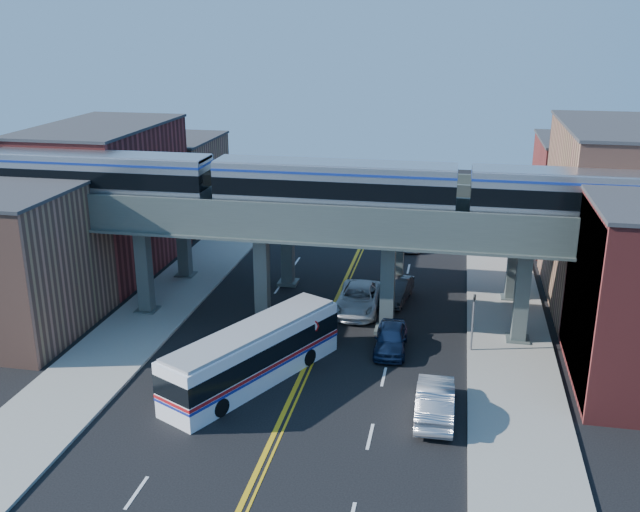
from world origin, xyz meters
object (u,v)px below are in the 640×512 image
object	(u,v)px
transit_train	(334,186)
car_lane_a	(391,338)
traffic_signal	(473,316)
car_lane_c	(358,299)
car_parked_curb	(435,400)
car_lane_b	(396,290)
car_lane_d	(411,236)
stop_sign	(312,334)
transit_bus	(254,355)

from	to	relation	value
transit_train	car_lane_a	distance (m)	9.61
traffic_signal	car_lane_c	size ratio (longest dim) A/B	0.68
transit_train	traffic_signal	bearing A→B (deg)	-13.13
car_parked_curb	car_lane_c	bearing A→B (deg)	-66.92
car_lane_b	car_parked_curb	bearing A→B (deg)	-69.82
car_lane_a	car_lane_d	bearing A→B (deg)	89.34
transit_train	stop_sign	distance (m)	8.94
car_lane_a	car_lane_d	xyz separation A→B (m)	(-0.33, 20.84, 0.03)
transit_bus	car_parked_curb	xyz separation A→B (m)	(9.74, -1.81, -0.67)
stop_sign	car_parked_curb	distance (m)	8.48
car_lane_a	car_lane_c	world-z (taller)	car_lane_c
stop_sign	transit_bus	xyz separation A→B (m)	(-2.65, -2.76, -0.22)
transit_bus	car_parked_curb	bearing A→B (deg)	-73.62
stop_sign	traffic_signal	xyz separation A→B (m)	(8.90, 3.00, 0.54)
stop_sign	transit_train	bearing A→B (deg)	86.30
car_lane_d	car_parked_curb	bearing A→B (deg)	-81.90
car_parked_curb	transit_train	bearing A→B (deg)	-55.60
car_parked_curb	car_lane_a	bearing A→B (deg)	-68.48
car_lane_d	car_lane_b	bearing A→B (deg)	-88.82
stop_sign	car_lane_a	bearing A→B (deg)	29.42
transit_train	car_lane_b	bearing A→B (deg)	56.46
car_lane_a	car_parked_curb	size ratio (longest dim) A/B	0.87
car_lane_b	car_lane_d	size ratio (longest dim) A/B	0.85
transit_bus	car_parked_curb	distance (m)	9.93
stop_sign	car_lane_d	distance (m)	23.57
transit_train	car_lane_c	xyz separation A→B (m)	(1.18, 3.02, -8.33)
car_parked_curb	traffic_signal	bearing A→B (deg)	-104.32
car_lane_c	car_lane_d	world-z (taller)	car_lane_c
car_lane_d	transit_bus	bearing A→B (deg)	-102.59
car_lane_b	car_parked_curb	size ratio (longest dim) A/B	0.90
stop_sign	car_lane_c	bearing A→B (deg)	79.41
transit_train	car_parked_curb	bearing A→B (deg)	-54.77
transit_bus	car_lane_a	size ratio (longest dim) A/B	2.52
traffic_signal	transit_bus	world-z (taller)	traffic_signal
car_lane_a	car_parked_curb	distance (m)	7.52
transit_train	car_lane_d	size ratio (longest dim) A/B	8.02
stop_sign	car_lane_c	distance (m)	8.21
car_lane_a	transit_bus	bearing A→B (deg)	-144.79
traffic_signal	transit_bus	size ratio (longest dim) A/B	0.36
transit_train	stop_sign	xyz separation A→B (m)	(-0.32, -5.00, -7.41)
traffic_signal	car_parked_curb	world-z (taller)	traffic_signal
stop_sign	car_parked_curb	xyz separation A→B (m)	(7.08, -4.57, -0.89)
car_lane_b	stop_sign	bearing A→B (deg)	-102.64
transit_train	car_lane_b	xyz separation A→B (m)	(3.49, 5.26, -8.39)
car_lane_a	car_lane_b	distance (m)	7.89
car_lane_c	car_lane_d	distance (m)	15.39
car_lane_c	car_parked_curb	bearing A→B (deg)	-66.33
traffic_signal	car_lane_d	distance (m)	20.89
car_lane_a	car_lane_b	world-z (taller)	car_lane_a
stop_sign	traffic_signal	bearing A→B (deg)	18.63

